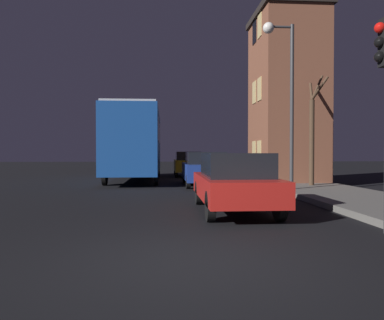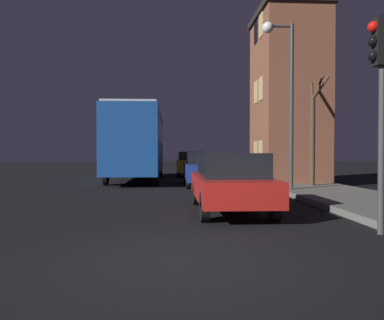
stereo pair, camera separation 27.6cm
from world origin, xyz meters
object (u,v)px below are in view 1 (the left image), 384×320
object	(u,v)px
streetlamp	(283,76)
car_mid_lane	(205,168)
bus	(136,139)
bare_tree	(313,130)
car_near_lane	(234,181)
car_far_lane	(188,163)

from	to	relation	value
streetlamp	car_mid_lane	size ratio (longest dim) A/B	1.33
car_mid_lane	bus	bearing A→B (deg)	133.67
bare_tree	bus	bearing A→B (deg)	144.41
bare_tree	car_near_lane	bearing A→B (deg)	-127.46
car_far_lane	streetlamp	bearing A→B (deg)	-74.99
streetlamp	car_near_lane	size ratio (longest dim) A/B	1.44
streetlamp	bare_tree	xyz separation A→B (m)	(1.80, 1.61, -1.91)
streetlamp	car_mid_lane	distance (m)	5.67
car_near_lane	streetlamp	bearing A→B (deg)	57.81
bus	car_far_lane	size ratio (longest dim) A/B	2.28
bare_tree	streetlamp	bearing A→B (deg)	-138.19
bare_tree	car_mid_lane	xyz separation A→B (m)	(-4.35, 1.97, -1.67)
streetlamp	bare_tree	world-z (taller)	streetlamp
bus	car_mid_lane	xyz separation A→B (m)	(3.44, -3.60, -1.47)
bus	streetlamp	bearing A→B (deg)	-50.17
car_far_lane	car_mid_lane	bearing A→B (deg)	-87.28
bare_tree	bus	world-z (taller)	bare_tree
bus	bare_tree	bearing A→B (deg)	-35.59
bare_tree	car_near_lane	distance (m)	7.44
car_near_lane	bus	bearing A→B (deg)	106.62
car_mid_lane	car_near_lane	bearing A→B (deg)	-90.44
car_near_lane	car_mid_lane	size ratio (longest dim) A/B	0.92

